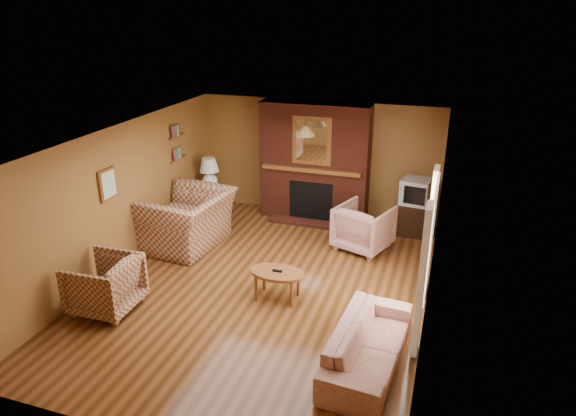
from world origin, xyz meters
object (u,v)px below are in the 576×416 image
(plaid_armchair, at_px, (105,284))
(table_lamp, at_px, (209,172))
(floral_sofa, at_px, (368,344))
(crt_tv, at_px, (416,191))
(floral_armchair, at_px, (364,227))
(coffee_table, at_px, (277,275))
(side_table, at_px, (211,201))
(fireplace, at_px, (314,163))
(plaid_loveseat, at_px, (187,220))
(tv_stand, at_px, (413,218))

(plaid_armchair, distance_m, table_lamp, 3.81)
(floral_sofa, relative_size, crt_tv, 3.26)
(floral_sofa, distance_m, crt_tv, 4.19)
(floral_sofa, height_order, crt_tv, crt_tv)
(floral_armchair, bearing_deg, plaid_armchair, 64.02)
(plaid_armchair, height_order, table_lamp, table_lamp)
(plaid_armchair, relative_size, coffee_table, 1.07)
(plaid_armchair, bearing_deg, crt_tv, 134.57)
(side_table, bearing_deg, fireplace, 14.29)
(side_table, bearing_deg, floral_armchair, -10.07)
(floral_sofa, height_order, table_lamp, table_lamp)
(fireplace, height_order, coffee_table, fireplace)
(floral_armchair, bearing_deg, crt_tv, -110.99)
(side_table, xyz_separation_m, table_lamp, (0.00, -0.00, 0.66))
(plaid_loveseat, height_order, crt_tv, crt_tv)
(side_table, height_order, table_lamp, table_lamp)
(floral_armchair, distance_m, crt_tv, 1.32)
(plaid_loveseat, relative_size, crt_tv, 2.63)
(plaid_armchair, xyz_separation_m, floral_armchair, (3.20, 3.17, 0.01))
(floral_armchair, height_order, crt_tv, crt_tv)
(floral_armchair, bearing_deg, floral_sofa, 120.69)
(plaid_loveseat, xyz_separation_m, floral_armchair, (3.10, 0.89, -0.09))
(plaid_loveseat, relative_size, floral_armchair, 1.70)
(plaid_loveseat, height_order, tv_stand, plaid_loveseat)
(side_table, bearing_deg, table_lamp, -45.00)
(plaid_armchair, relative_size, floral_armchair, 0.98)
(coffee_table, relative_size, table_lamp, 1.28)
(tv_stand, height_order, crt_tv, crt_tv)
(coffee_table, xyz_separation_m, side_table, (-2.43, 2.70, -0.10))
(crt_tv, bearing_deg, fireplace, 174.70)
(floral_armchair, bearing_deg, coffee_table, 85.62)
(plaid_loveseat, distance_m, floral_armchair, 3.23)
(plaid_loveseat, relative_size, side_table, 2.65)
(floral_sofa, bearing_deg, plaid_loveseat, 62.58)
(plaid_loveseat, xyz_separation_m, floral_sofa, (3.75, -2.32, -0.22))
(coffee_table, distance_m, crt_tv, 3.53)
(tv_stand, bearing_deg, side_table, -176.80)
(fireplace, xyz_separation_m, plaid_loveseat, (-1.85, -2.02, -0.68))
(plaid_loveseat, bearing_deg, crt_tv, 120.05)
(plaid_armchair, bearing_deg, tv_stand, 134.61)
(plaid_loveseat, height_order, table_lamp, table_lamp)
(floral_sofa, xyz_separation_m, coffee_table, (-1.57, 1.10, 0.11))
(floral_armchair, bearing_deg, table_lamp, 9.23)
(side_table, distance_m, table_lamp, 0.66)
(floral_sofa, distance_m, table_lamp, 5.56)
(floral_armchair, relative_size, coffee_table, 1.09)
(fireplace, xyz_separation_m, floral_sofa, (1.90, -4.34, -0.90))
(fireplace, xyz_separation_m, table_lamp, (-2.10, -0.53, -0.23))
(tv_stand, relative_size, crt_tv, 1.07)
(crt_tv, bearing_deg, plaid_loveseat, -154.89)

